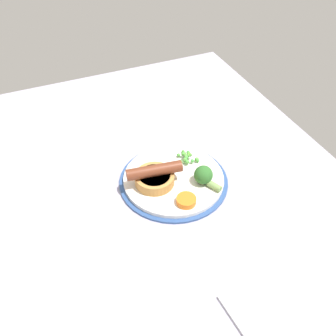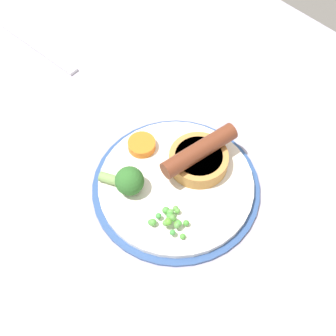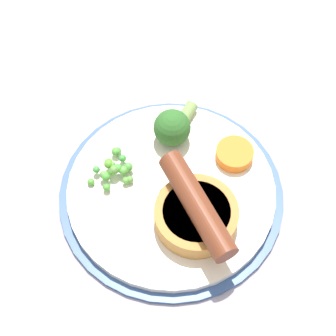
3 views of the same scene
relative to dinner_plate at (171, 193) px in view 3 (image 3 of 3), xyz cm
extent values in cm
cube|color=#9E99AD|center=(-3.66, 2.78, -2.07)|extent=(110.00, 80.00, 3.00)
cylinder|color=#2D4C84|center=(0.00, 0.00, -0.32)|extent=(23.21, 23.21, 0.50)
cylinder|color=silver|center=(0.00, 0.00, 0.13)|extent=(21.36, 21.36, 1.40)
cylinder|color=#BC8442|center=(0.06, 4.29, 1.95)|extent=(8.22, 8.22, 2.23)
cylinder|color=#472614|center=(0.06, 4.29, 2.92)|extent=(6.58, 6.58, 0.30)
cylinder|color=brown|center=(0.06, 4.29, 4.28)|extent=(4.05, 11.68, 2.42)
sphere|color=#4F9D3D|center=(2.42, -6.65, 1.55)|extent=(0.96, 0.96, 0.96)
sphere|color=green|center=(5.45, -3.61, 1.45)|extent=(0.79, 0.79, 0.79)
sphere|color=#4B993E|center=(2.40, -4.28, 1.67)|extent=(0.98, 0.98, 0.98)
sphere|color=green|center=(3.44, -4.58, 1.98)|extent=(0.91, 0.91, 0.91)
sphere|color=#55A82F|center=(4.00, -5.43, 2.21)|extent=(0.97, 0.97, 0.97)
sphere|color=#58A840|center=(3.42, -3.18, 1.44)|extent=(0.72, 0.72, 0.72)
sphere|color=#54933C|center=(3.85, -5.70, 2.05)|extent=(0.84, 0.84, 0.84)
sphere|color=#55A543|center=(3.08, -4.13, 1.81)|extent=(0.95, 0.95, 0.95)
sphere|color=green|center=(2.14, -6.77, 1.35)|extent=(0.75, 0.75, 0.75)
sphere|color=#569244|center=(5.01, -4.83, 1.84)|extent=(0.83, 0.83, 0.83)
sphere|color=#50A136|center=(4.05, -4.55, 1.98)|extent=(0.80, 0.80, 0.80)
sphere|color=green|center=(2.66, -4.14, 1.60)|extent=(0.74, 0.74, 0.74)
sphere|color=green|center=(2.31, -5.52, 1.61)|extent=(0.78, 0.78, 0.78)
sphere|color=green|center=(5.26, -5.88, 1.68)|extent=(0.76, 0.76, 0.76)
sphere|color=#589A3E|center=(3.77, -5.18, 2.13)|extent=(0.77, 0.77, 0.77)
sphere|color=#539931|center=(4.83, -4.75, 1.85)|extent=(0.75, 0.75, 0.75)
sphere|color=#589A41|center=(3.00, -3.08, 1.38)|extent=(0.77, 0.77, 0.77)
sphere|color=green|center=(4.94, -4.51, 1.84)|extent=(0.89, 0.89, 0.89)
sphere|color=#579641|center=(3.89, -4.59, 2.08)|extent=(0.95, 0.95, 0.95)
sphere|color=#4C9E38|center=(6.39, -5.19, 1.22)|extent=(0.77, 0.77, 0.77)
sphere|color=#2D6628|center=(-3.99, -5.08, 2.80)|extent=(3.94, 3.94, 3.94)
cylinder|color=#7A9E56|center=(-6.37, -6.30, 1.52)|extent=(3.30, 2.59, 1.38)
cylinder|color=orange|center=(-7.62, 0.66, 1.47)|extent=(5.56, 5.56, 1.26)
camera|label=1|loc=(-51.77, 23.50, 56.16)|focal=40.00mm
camera|label=2|loc=(22.96, -23.98, 55.46)|focal=50.00mm
camera|label=3|loc=(15.89, 22.22, 51.19)|focal=60.00mm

